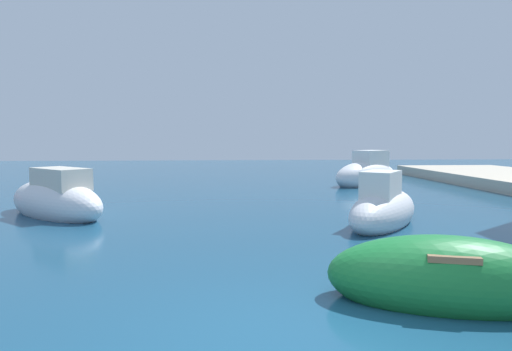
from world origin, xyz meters
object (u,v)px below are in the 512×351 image
moored_boat_0 (383,210)px  moored_boat_6 (367,175)px  moored_boat_5 (445,279)px  moored_boat_4 (56,200)px

moored_boat_0 → moored_boat_6: size_ratio=0.90×
moored_boat_0 → moored_boat_6: bearing=19.9°
moored_boat_5 → moored_boat_4: bearing=153.1°
moored_boat_4 → moored_boat_6: moored_boat_6 is taller
moored_boat_5 → moored_boat_6: (3.70, 14.32, 0.17)m
moored_boat_0 → moored_boat_5: (-1.07, -5.12, -0.06)m
moored_boat_4 → moored_boat_5: size_ratio=1.23×
moored_boat_0 → moored_boat_5: size_ratio=1.13×
moored_boat_0 → moored_boat_6: moored_boat_6 is taller
moored_boat_0 → moored_boat_5: bearing=-156.0°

